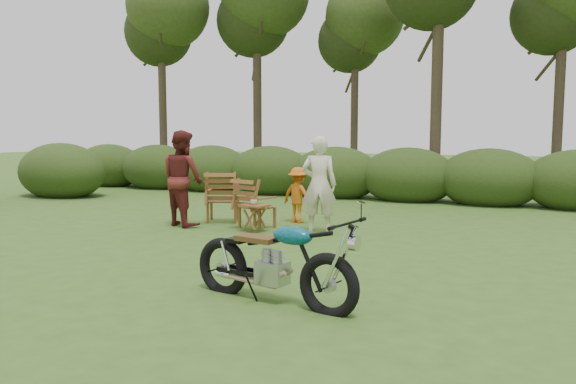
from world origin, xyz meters
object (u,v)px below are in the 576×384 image
at_px(side_table, 255,218).
at_px(adult_a, 319,232).
at_px(child, 298,222).
at_px(adult_b, 184,225).
at_px(lawn_chair_right, 257,228).
at_px(motorcycle, 272,301).
at_px(lawn_chair_left, 223,221).
at_px(cup, 254,202).

relative_size(side_table, adult_a, 0.29).
bearing_deg(adult_a, child, -61.22).
relative_size(side_table, adult_b, 0.27).
xyz_separation_m(lawn_chair_right, child, (0.45, 0.89, 0.00)).
bearing_deg(motorcycle, child, 120.46).
bearing_deg(lawn_chair_right, lawn_chair_left, -7.28).
relative_size(lawn_chair_left, adult_b, 0.55).
bearing_deg(child, adult_a, 146.34).
relative_size(side_table, child, 0.45).
distance_m(adult_a, adult_b, 2.65).
bearing_deg(child, adult_b, 46.83).
bearing_deg(lawn_chair_right, motorcycle, 133.97).
distance_m(lawn_chair_right, adult_a, 1.21).
relative_size(lawn_chair_right, adult_a, 0.54).
height_order(motorcycle, side_table, motorcycle).
bearing_deg(side_table, lawn_chair_right, 111.87).
height_order(motorcycle, lawn_chair_left, motorcycle).
distance_m(adult_a, child, 1.12).
relative_size(lawn_chair_left, adult_a, 0.58).
distance_m(lawn_chair_left, cup, 1.50).
distance_m(cup, adult_b, 1.68).
xyz_separation_m(lawn_chair_left, cup, (1.13, -0.82, 0.54)).
height_order(motorcycle, cup, cup).
xyz_separation_m(cup, adult_a, (1.04, 0.51, -0.54)).
distance_m(motorcycle, adult_a, 4.20).
height_order(adult_a, child, adult_a).
bearing_deg(adult_a, motorcycle, 90.73).
distance_m(lawn_chair_left, adult_a, 2.19).
bearing_deg(adult_b, adult_a, -149.63).
bearing_deg(side_table, adult_a, 24.51).
bearing_deg(lawn_chair_left, motorcycle, 103.32).
height_order(side_table, child, child).
xyz_separation_m(motorcycle, cup, (-2.10, 3.55, 0.54)).
distance_m(lawn_chair_right, adult_b, 1.46).
height_order(lawn_chair_right, child, child).
bearing_deg(child, lawn_chair_right, 77.01).
xyz_separation_m(lawn_chair_right, adult_b, (-1.42, -0.33, 0.00)).
relative_size(lawn_chair_right, lawn_chair_left, 0.93).
xyz_separation_m(lawn_chair_left, child, (1.41, 0.51, 0.00)).
bearing_deg(child, motorcycle, 124.07).
height_order(motorcycle, lawn_chair_right, motorcycle).
bearing_deg(lawn_chair_left, adult_b, 34.29).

